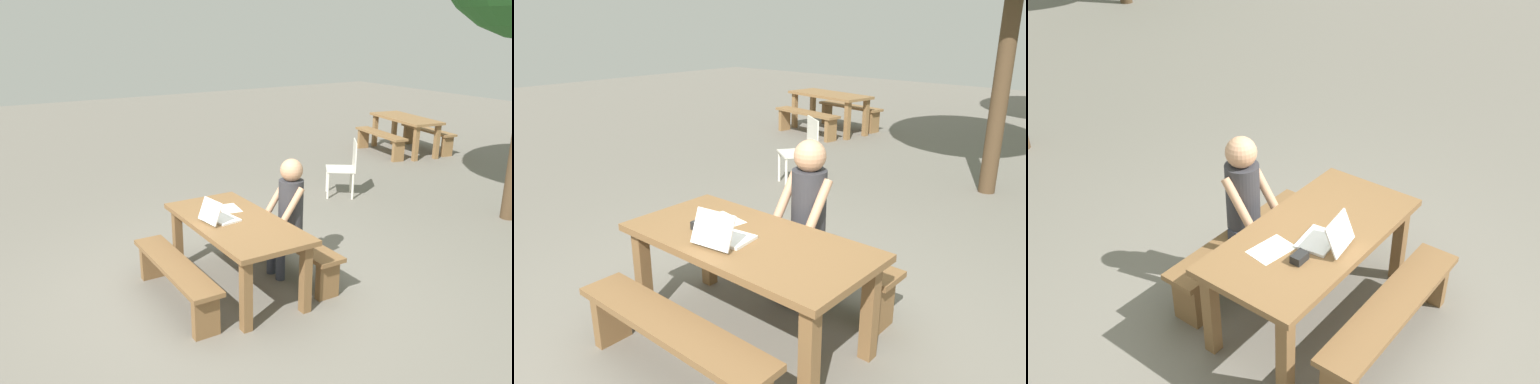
% 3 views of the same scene
% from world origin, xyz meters
% --- Properties ---
extents(ground_plane, '(30.00, 30.00, 0.00)m').
position_xyz_m(ground_plane, '(0.00, 0.00, 0.00)').
color(ground_plane, slate).
extents(picnic_table_front, '(1.71, 0.84, 0.74)m').
position_xyz_m(picnic_table_front, '(0.00, 0.00, 0.62)').
color(picnic_table_front, brown).
rests_on(picnic_table_front, ground).
extents(bench_near, '(1.51, 0.30, 0.43)m').
position_xyz_m(bench_near, '(0.00, -0.66, 0.32)').
color(bench_near, brown).
rests_on(bench_near, ground).
extents(bench_far, '(1.51, 0.30, 0.43)m').
position_xyz_m(bench_far, '(0.00, 0.66, 0.32)').
color(bench_far, brown).
rests_on(bench_far, ground).
extents(laptop, '(0.34, 0.36, 0.23)m').
position_xyz_m(laptop, '(-0.07, -0.16, 0.79)').
color(laptop, white).
rests_on(laptop, picnic_table_front).
extents(small_pouch, '(0.12, 0.08, 0.06)m').
position_xyz_m(small_pouch, '(-0.33, -0.12, 0.77)').
color(small_pouch, black).
rests_on(small_pouch, picnic_table_front).
extents(paper_sheet, '(0.32, 0.25, 0.00)m').
position_xyz_m(paper_sheet, '(-0.35, 0.11, 0.74)').
color(paper_sheet, white).
rests_on(paper_sheet, picnic_table_front).
extents(person_seated, '(0.37, 0.39, 1.28)m').
position_xyz_m(person_seated, '(-0.00, 0.63, 0.75)').
color(person_seated, '#333847').
rests_on(person_seated, ground).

